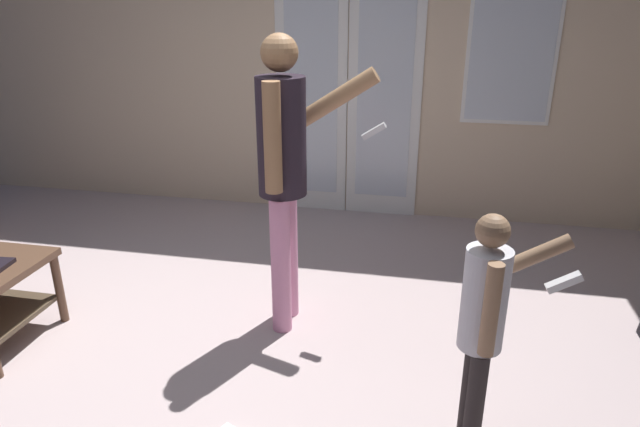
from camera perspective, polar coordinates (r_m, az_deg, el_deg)
ground_plane at (r=3.15m, az=-13.92°, el=-14.88°), size 6.35×5.02×0.02m
wall_back_with_doors at (r=4.90m, az=-2.05°, el=15.73°), size 6.35×0.09×2.76m
person_adult at (r=3.00m, az=-3.64°, el=5.38°), size 0.67×0.46×1.66m
person_child at (r=2.28m, az=16.60°, el=-10.33°), size 0.47×0.33×1.09m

